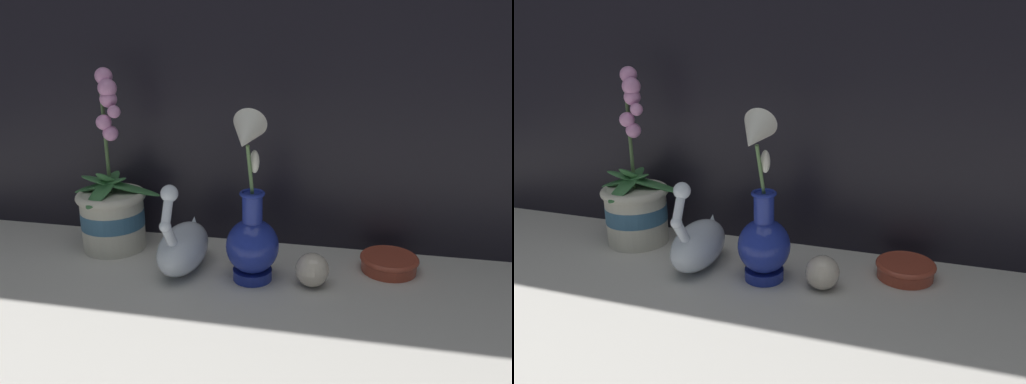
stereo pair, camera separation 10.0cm
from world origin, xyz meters
The scene contains 6 objects.
ground_plane centered at (0.00, 0.00, 0.00)m, with size 2.80×2.80×0.00m, color beige.
orchid_potted_plant centered at (-0.32, 0.18, 0.10)m, with size 0.21×0.19×0.41m.
swan_figurine centered at (-0.12, 0.11, 0.05)m, with size 0.09×0.20×0.20m.
blue_vase centered at (0.03, 0.09, 0.11)m, with size 0.11×0.15×0.35m.
glass_sphere centered at (0.15, 0.09, 0.03)m, with size 0.07×0.07×0.07m.
amber_dish centered at (0.30, 0.19, 0.02)m, with size 0.12×0.12×0.03m.
Camera 1 is at (0.22, -0.79, 0.48)m, focal length 35.00 mm.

